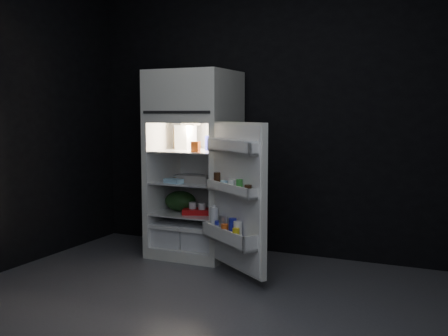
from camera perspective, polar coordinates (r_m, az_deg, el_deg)
The scene contains 18 objects.
floor at distance 3.82m, azimuth -2.34°, elevation -15.23°, with size 4.00×3.40×0.00m, color #54545A.
wall_back at distance 5.13m, azimuth 6.19°, elevation 5.61°, with size 4.00×0.00×2.70m, color black.
wall_front at distance 2.18m, azimuth -23.06°, elevation 4.65°, with size 4.00×0.00×2.70m, color black.
refrigerator at distance 5.09m, azimuth -3.13°, elevation 1.19°, with size 0.76×0.71×1.78m.
fridge_door at distance 4.30m, azimuth 1.28°, elevation -3.30°, with size 0.69×0.58×1.22m.
milk_jug at distance 5.14m, azimuth -4.20°, elevation 3.36°, with size 0.15×0.15×0.24m, color white.
mayo_jar at distance 5.03m, azimuth -1.44°, elevation 2.74°, with size 0.11×0.11×0.14m, color #1B1F94.
jam_jar at distance 4.98m, azimuth -0.49°, elevation 2.65°, with size 0.10×0.10×0.13m, color black.
amber_bottle at distance 5.28m, azimuth -5.11°, elevation 3.31°, with size 0.07×0.07×0.22m, color #B0751C.
small_carton at distance 4.77m, azimuth -3.11°, elevation 2.31°, with size 0.07×0.05×0.10m, color orange.
egg_carton at distance 4.96m, azimuth -3.29°, elevation -1.20°, with size 0.32×0.12×0.07m, color gray.
pie at distance 5.15m, azimuth -3.80°, elevation -1.11°, with size 0.29×0.29×0.04m, color tan.
flat_package at distance 4.95m, azimuth -5.51°, elevation -1.41°, with size 0.18×0.09×0.04m, color #99CFED.
wrapped_pkg at distance 5.11m, azimuth -0.09°, elevation -1.09°, with size 0.12×0.10×0.05m, color #EBE8C0.
produce_bag at distance 5.16m, azimuth -4.77°, elevation -3.60°, with size 0.31×0.26×0.20m, color #193815.
yogurt_tray at distance 4.99m, azimuth -2.83°, elevation -4.76°, with size 0.29×0.16×0.05m, color red.
small_can_red at distance 5.21m, azimuth -1.01°, elevation -4.07°, with size 0.06×0.06×0.09m, color red.
small_can_silver at distance 5.15m, azimuth -0.20°, elevation -4.19°, with size 0.07×0.07×0.09m, color silver.
Camera 1 is at (1.60, -3.18, 1.38)m, focal length 42.00 mm.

